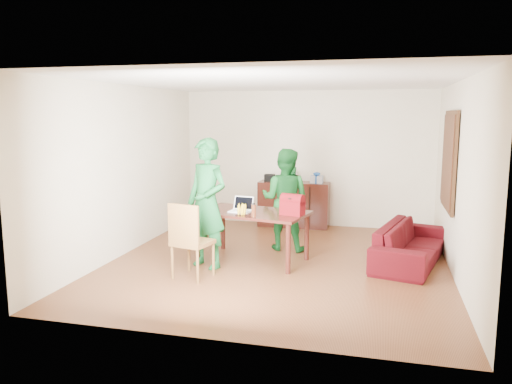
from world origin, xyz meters
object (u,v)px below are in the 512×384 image
(laptop, at_px, (240,209))
(red_bag, at_px, (292,207))
(bottle, at_px, (254,210))
(person_far, at_px, (285,199))
(table, at_px, (253,218))
(chair, at_px, (192,256))
(sofa, at_px, (410,244))
(person_near, at_px, (207,203))

(laptop, relative_size, red_bag, 1.02)
(bottle, bearing_deg, person_far, 78.21)
(person_far, xyz_separation_m, red_bag, (0.28, -0.89, 0.05))
(red_bag, bearing_deg, table, -173.47)
(table, bearing_deg, red_bag, 1.54)
(person_far, relative_size, bottle, 8.48)
(chair, relative_size, red_bag, 3.16)
(table, bearing_deg, bottle, -61.97)
(chair, xyz_separation_m, sofa, (2.95, 1.47, -0.02))
(laptop, relative_size, bottle, 1.71)
(person_near, height_order, sofa, person_near)
(bottle, relative_size, sofa, 0.10)
(chair, xyz_separation_m, bottle, (0.71, 0.63, 0.56))
(person_far, xyz_separation_m, bottle, (-0.24, -1.15, 0.03))
(table, height_order, sofa, table)
(laptop, distance_m, sofa, 2.64)
(person_near, xyz_separation_m, bottle, (0.68, 0.09, -0.08))
(chair, bearing_deg, sofa, 39.57)
(laptop, bearing_deg, sofa, 19.50)
(table, distance_m, chair, 1.22)
(chair, distance_m, red_bag, 1.63)
(person_near, height_order, person_far, person_near)
(sofa, bearing_deg, person_near, 121.95)
(laptop, bearing_deg, person_near, -128.64)
(table, height_order, red_bag, red_bag)
(chair, bearing_deg, bottle, 54.64)
(laptop, xyz_separation_m, bottle, (0.29, -0.29, 0.06))
(bottle, bearing_deg, table, 106.62)
(table, distance_m, person_far, 0.87)
(red_bag, bearing_deg, bottle, -136.93)
(chair, relative_size, bottle, 5.33)
(table, distance_m, person_near, 0.78)
(laptop, bearing_deg, bottle, -37.67)
(laptop, bearing_deg, person_far, 65.49)
(chair, bearing_deg, table, 72.13)
(red_bag, relative_size, sofa, 0.17)
(table, bearing_deg, chair, -109.51)
(red_bag, xyz_separation_m, sofa, (1.72, 0.58, -0.60))
(laptop, bearing_deg, red_bag, 5.24)
(person_far, relative_size, red_bag, 5.03)
(laptop, height_order, sofa, laptop)
(person_near, bearing_deg, sofa, 40.88)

